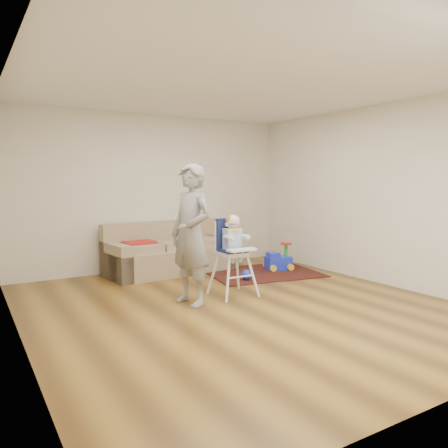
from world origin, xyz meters
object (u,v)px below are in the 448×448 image
side_table (121,259)px  ride_on_toy (278,256)px  sofa (172,247)px  high_chair (233,257)px  adult (191,235)px  toy_ball (247,275)px

side_table → ride_on_toy: bearing=-23.1°
sofa → high_chair: bearing=-92.4°
sofa → side_table: 0.86m
sofa → ride_on_toy: (1.66, -0.83, -0.18)m
adult → sofa: bearing=148.3°
sofa → ride_on_toy: 1.86m
side_table → ride_on_toy: (2.47, -1.05, -0.02)m
sofa → adult: size_ratio=1.28×
side_table → high_chair: high_chair is taller
sofa → ride_on_toy: bearing=-31.5°
ride_on_toy → toy_ball: (-0.93, -0.38, -0.16)m
sofa → side_table: size_ratio=4.25×
side_table → toy_ball: size_ratio=3.30×
side_table → adult: 2.21m
toy_ball → side_table: bearing=137.1°
ride_on_toy → toy_ball: ride_on_toy is taller
sofa → adult: (-0.58, -1.89, 0.46)m
sofa → toy_ball: bearing=-63.9°
high_chair → adult: adult is taller
side_table → high_chair: 2.25m
side_table → high_chair: size_ratio=0.48×
sofa → ride_on_toy: size_ratio=4.82×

